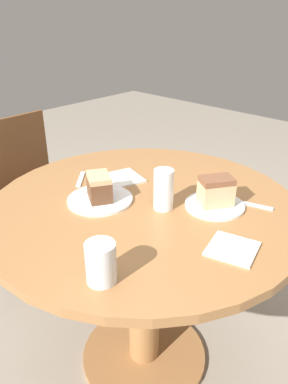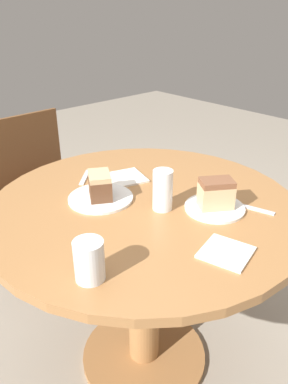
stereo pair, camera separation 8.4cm
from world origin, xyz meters
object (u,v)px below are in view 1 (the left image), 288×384
object	(u,v)px
cake_slice_near	(216,191)
glass_water	(101,265)
glass_lemonade	(163,192)
chair	(30,194)
cake_slice_far	(99,187)
plate_far	(100,199)
plate_near	(215,205)

from	to	relation	value
cake_slice_near	glass_water	distance (m)	0.52
glass_lemonade	glass_water	bearing A→B (deg)	-161.49
chair	cake_slice_near	distance (m)	1.16
glass_lemonade	cake_slice_far	bearing A→B (deg)	120.08
glass_water	plate_far	bearing A→B (deg)	49.74
plate_near	plate_far	bearing A→B (deg)	127.04
glass_lemonade	glass_water	size ratio (longest dim) A/B	1.27
glass_water	chair	bearing A→B (deg)	68.85
chair	plate_far	distance (m)	0.85
chair	cake_slice_far	xyz separation A→B (m)	(-0.15, -0.78, 0.36)
plate_near	chair	bearing A→B (deg)	94.80
cake_slice_near	plate_far	bearing A→B (deg)	127.04
chair	plate_near	distance (m)	1.14
plate_far	cake_slice_far	bearing A→B (deg)	0.00
chair	glass_lemonade	distance (m)	1.04
chair	cake_slice_near	xyz separation A→B (m)	(0.09, -1.10, 0.36)
plate_far	cake_slice_far	xyz separation A→B (m)	(0.00, 0.00, 0.05)
glass_water	cake_slice_near	bearing A→B (deg)	0.79
plate_near	glass_water	distance (m)	0.52
cake_slice_near	glass_lemonade	bearing A→B (deg)	135.95
plate_far	cake_slice_near	distance (m)	0.40
cake_slice_far	glass_lemonade	xyz separation A→B (m)	(0.11, -0.20, 0.01)
plate_near	glass_lemonade	xyz separation A→B (m)	(-0.13, 0.12, 0.06)
chair	cake_slice_far	world-z (taller)	cake_slice_far
plate_far	cake_slice_far	world-z (taller)	cake_slice_far
cake_slice_near	glass_lemonade	size ratio (longest dim) A/B	0.95
chair	glass_water	distance (m)	1.23
cake_slice_far	plate_near	bearing A→B (deg)	-52.96
plate_near	cake_slice_near	distance (m)	0.05
cake_slice_near	glass_water	bearing A→B (deg)	-179.21
chair	cake_slice_near	world-z (taller)	cake_slice_near
chair	plate_far	world-z (taller)	chair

